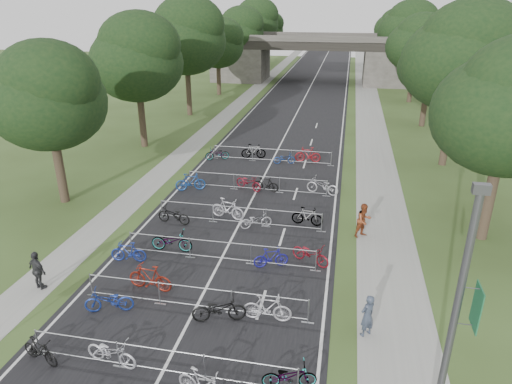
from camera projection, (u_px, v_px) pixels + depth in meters
road at (303, 101)px, 57.38m from camera, size 11.00×140.00×0.01m
sidewalk_right at (368, 104)px, 55.93m from camera, size 3.00×140.00×0.01m
sidewalk_left at (245, 99)px, 58.73m from camera, size 2.00×140.00×0.01m
lane_markings at (303, 101)px, 57.38m from camera, size 0.12×140.00×0.00m
overpass_bridge at (314, 58)px, 69.56m from camera, size 31.00×8.00×7.05m
lamppost at (452, 337)px, 10.83m from camera, size 0.61×0.65×8.21m
tree_left_0 at (48, 98)px, 26.13m from camera, size 6.72×6.72×10.25m
tree_right_0 at (511, 109)px, 21.52m from camera, size 7.17×7.17×10.93m
tree_left_1 at (137, 59)px, 36.66m from camera, size 7.56×7.56×11.53m
tree_right_1 at (461, 59)px, 31.99m from camera, size 8.18×8.18×12.47m
tree_left_2 at (186, 38)px, 47.19m from camera, size 8.40×8.40×12.81m
tree_right_2 at (431, 65)px, 43.59m from camera, size 6.16×6.16×9.39m
tree_left_3 at (218, 44)px, 58.67m from camera, size 6.72×6.72×10.25m
tree_right_3 at (417, 44)px, 54.06m from camera, size 7.17×7.17×10.93m
tree_left_4 at (240, 32)px, 69.20m from camera, size 7.56×7.56×11.53m
tree_right_4 at (408, 29)px, 64.53m from camera, size 8.18×8.18×12.47m
tree_left_5 at (255, 23)px, 79.73m from camera, size 8.40×8.40×12.81m
tree_right_5 at (399, 38)px, 76.13m from camera, size 6.16×6.16×9.39m
tree_left_6 at (267, 29)px, 91.20m from camera, size 6.72×6.72×10.25m
tree_right_6 at (394, 28)px, 86.60m from camera, size 7.17×7.17×10.93m
barrier_row_1 at (161, 361)px, 15.23m from camera, size 9.70×0.08×1.10m
barrier_row_2 at (195, 298)px, 18.48m from camera, size 9.70×0.08×1.10m
barrier_row_3 at (220, 251)px, 21.92m from camera, size 9.70×0.08×1.10m
barrier_row_4 at (239, 216)px, 25.53m from camera, size 9.70×0.08×1.10m
barrier_row_5 at (257, 183)px, 30.05m from camera, size 9.70×0.08×1.10m
barrier_row_6 at (272, 155)px, 35.48m from camera, size 9.70×0.08×1.10m
bike_4 at (40, 351)px, 15.74m from camera, size 1.71×0.90×0.99m
bike_5 at (111, 352)px, 15.65m from camera, size 2.05×0.97×1.03m
bike_7 at (289, 376)px, 14.72m from camera, size 1.90×1.01×0.95m
bike_8 at (109, 301)px, 18.32m from camera, size 2.07×1.21×1.03m
bike_9 at (150, 278)px, 19.69m from camera, size 2.10×0.79×1.23m
bike_10 at (219, 309)px, 17.77m from camera, size 2.25×1.32×1.12m
bike_11 at (267, 308)px, 17.79m from camera, size 1.95×0.59×1.17m
bike_12 at (128, 252)px, 21.87m from camera, size 1.80×0.68×1.06m
bike_13 at (172, 241)px, 22.83m from camera, size 2.14×0.82×1.11m
bike_14 at (271, 258)px, 21.44m from camera, size 1.73×1.05×1.01m
bike_15 at (311, 254)px, 21.72m from camera, size 2.10×1.51×1.05m
bike_16 at (174, 215)px, 25.64m from camera, size 2.05×0.96×1.04m
bike_17 at (228, 209)px, 26.18m from camera, size 2.16×1.05×1.25m
bike_18 at (256, 220)px, 25.15m from camera, size 1.88×1.35×0.94m
bike_19 at (307, 216)px, 25.46m from camera, size 1.81×0.67×1.07m
bike_20 at (190, 182)px, 30.11m from camera, size 2.06×1.22×1.19m
bike_21 at (249, 182)px, 30.26m from camera, size 2.12×1.51×1.06m
bike_22 at (266, 184)px, 29.99m from camera, size 1.78×0.74×1.04m
bike_23 at (322, 186)px, 29.56m from camera, size 2.25×1.27×1.12m
bike_24 at (217, 154)px, 35.98m from camera, size 1.99×1.29×0.99m
bike_25 at (254, 151)px, 36.28m from camera, size 2.02×0.92×1.17m
bike_26 at (284, 158)px, 35.11m from camera, size 1.76×1.01×0.87m
bike_27 at (308, 155)px, 35.42m from camera, size 2.04×0.70×1.21m
pedestrian_a at (367, 316)px, 16.91m from camera, size 0.75×0.74×1.75m
pedestrian_b at (364, 221)px, 24.07m from camera, size 1.16×1.13×1.88m
pedestrian_c at (38, 271)px, 19.66m from camera, size 1.15×0.79×1.81m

